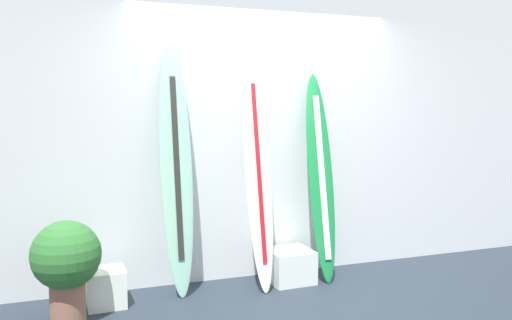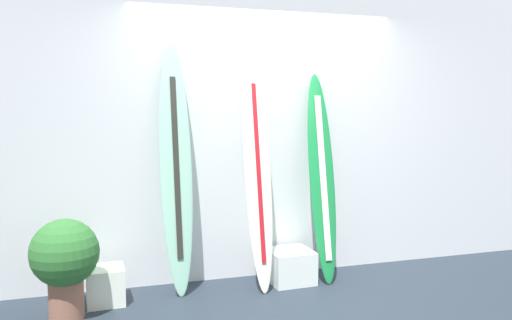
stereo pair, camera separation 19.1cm
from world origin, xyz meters
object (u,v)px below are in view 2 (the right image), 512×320
at_px(surfboard_ivory, 258,174).
at_px(display_block_left, 290,266).
at_px(surfboard_seafoam, 176,169).
at_px(potted_plant, 65,259).
at_px(display_block_center, 105,286).
at_px(surfboard_emerald, 322,179).

distance_m(surfboard_ivory, display_block_left, 0.93).
distance_m(surfboard_seafoam, display_block_left, 1.39).
distance_m(display_block_left, potted_plant, 1.97).
bearing_deg(display_block_center, surfboard_ivory, 1.52).
bearing_deg(surfboard_emerald, display_block_center, -178.27).
xyz_separation_m(display_block_left, display_block_center, (-1.64, -0.05, 0.00)).
relative_size(surfboard_ivory, potted_plant, 2.70).
bearing_deg(surfboard_seafoam, display_block_left, -3.74).
xyz_separation_m(display_block_left, potted_plant, (-1.93, -0.28, 0.32)).
bearing_deg(surfboard_seafoam, surfboard_emerald, -2.42).
bearing_deg(potted_plant, surfboard_ivory, 9.54).
relative_size(surfboard_emerald, display_block_center, 6.24).
height_order(surfboard_seafoam, display_block_center, surfboard_seafoam).
relative_size(surfboard_seafoam, surfboard_emerald, 1.14).
xyz_separation_m(surfboard_ivory, potted_plant, (-1.61, -0.27, -0.55)).
xyz_separation_m(surfboard_seafoam, display_block_left, (1.03, -0.07, -0.93)).
bearing_deg(surfboard_emerald, display_block_left, -178.14).
height_order(display_block_left, display_block_center, display_block_center).
distance_m(display_block_center, potted_plant, 0.49).
xyz_separation_m(display_block_center, potted_plant, (-0.29, -0.24, 0.32)).
bearing_deg(display_block_left, display_block_center, -178.30).
xyz_separation_m(surfboard_emerald, display_block_center, (-1.95, -0.06, -0.80)).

